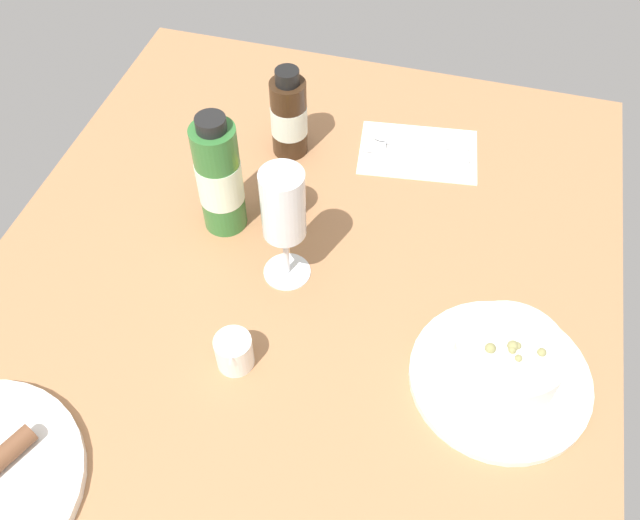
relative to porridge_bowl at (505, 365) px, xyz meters
The scene contains 8 objects.
ground_plane 28.22cm from the porridge_bowl, 83.29° to the left, with size 110.00×84.00×3.00cm, color #A8754C.
porridge_bowl is the anchor object (origin of this frame).
cutlery_setting 40.88cm from the porridge_bowl, 24.50° to the left, with size 14.65×19.68×0.90cm.
creamer_jug 31.69cm from the porridge_bowl, 101.03° to the left, with size 5.49×4.53×5.31cm.
wine_glass 31.74cm from the porridge_bowl, 73.04° to the left, with size 6.33×6.33×18.10cm.
jam_jar 37.95cm from the porridge_bowl, 59.57° to the left, with size 5.19×5.19×6.18cm.
sauce_bottle_brown 48.44cm from the porridge_bowl, 47.98° to the left, with size 5.53×5.53×14.69cm.
sauce_bottle_green 43.43cm from the porridge_bowl, 69.15° to the left, with size 6.15×6.15×18.74cm.
Camera 1 is at (-47.07, -17.54, 72.22)cm, focal length 38.14 mm.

